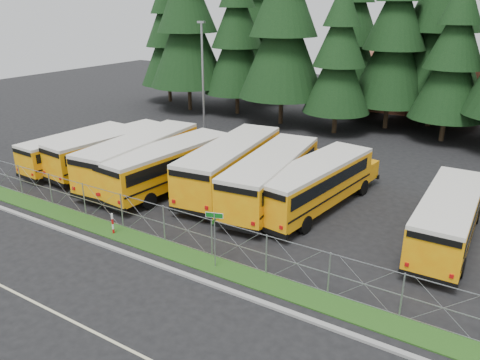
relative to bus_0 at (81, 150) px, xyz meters
name	(u,v)px	position (x,y,z in m)	size (l,w,h in m)	color
ground	(192,238)	(14.05, -4.82, -1.31)	(120.00, 120.00, 0.00)	black
curb	(152,263)	(14.05, -7.92, -1.25)	(50.00, 0.25, 0.12)	gray
grass_verge	(171,251)	(14.05, -6.52, -1.28)	(50.00, 1.40, 0.06)	#184112
road_lane_line	(68,319)	(14.05, -12.82, -1.30)	(50.00, 0.12, 0.01)	beige
chainlink_fence	(179,228)	(14.05, -5.82, -0.31)	(44.00, 0.10, 2.00)	#95979D
brick_building	(451,85)	(20.05, 35.18, 1.69)	(22.00, 10.00, 6.00)	brown
bus_0	(81,150)	(0.00, 0.00, 0.00)	(2.36, 9.98, 2.62)	orange
bus_1	(114,151)	(2.62, 0.84, 0.13)	(2.59, 10.98, 2.88)	orange
bus_2	(144,158)	(5.95, 0.47, 0.27)	(2.84, 12.02, 3.15)	orange
bus_3	(173,166)	(8.67, 0.24, 0.21)	(2.73, 11.56, 3.03)	orange
bus_4	(234,166)	(12.15, 2.24, 0.31)	(2.91, 12.32, 3.23)	orange
bus_5	(274,178)	(15.38, 1.77, 0.25)	(2.80, 11.86, 3.11)	orange
bus_6	(318,185)	(18.12, 2.22, 0.18)	(2.68, 11.36, 2.98)	orange
bus_east	(448,219)	(25.47, 1.61, 0.08)	(2.50, 10.60, 2.78)	orange
street_sign	(215,228)	(16.76, -6.58, 0.73)	(0.81, 0.53, 2.81)	#95979D
striped_bollard	(113,224)	(10.20, -6.69, -0.71)	(0.11, 0.11, 1.20)	#B20C0C
light_standard	(203,75)	(2.12, 12.75, 4.19)	(0.70, 0.35, 10.14)	#95979D
conifer_0	(167,40)	(-10.62, 23.03, 6.11)	(6.71, 6.71, 14.84)	black
conifer_1	(187,23)	(-5.45, 20.40, 8.23)	(8.62, 8.62, 19.07)	black
conifer_2	(237,40)	(0.22, 21.66, 6.62)	(7.17, 7.17, 15.86)	black
conifer_3	(283,26)	(6.50, 20.02, 8.22)	(8.62, 8.62, 19.05)	black
conifer_4	(339,59)	(12.53, 19.46, 5.57)	(6.22, 6.22, 13.76)	black
conifer_5	(394,40)	(16.15, 23.87, 7.04)	(7.55, 7.55, 16.70)	black
conifer_6	(453,60)	(21.76, 21.88, 5.76)	(6.39, 6.39, 14.13)	black
conifer_10	(257,27)	(-1.21, 28.27, 7.59)	(8.05, 8.05, 17.79)	black
conifer_11	(352,37)	(10.79, 27.62, 6.97)	(7.49, 7.49, 16.55)	black
conifer_12	(443,21)	(19.61, 26.91, 8.76)	(9.11, 9.11, 20.14)	black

